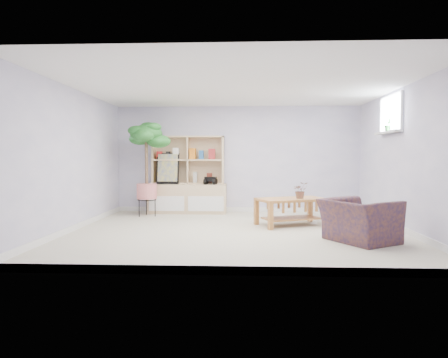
{
  "coord_description": "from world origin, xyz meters",
  "views": [
    {
      "loc": [
        0.09,
        -6.61,
        1.22
      ],
      "look_at": [
        -0.21,
        0.12,
        0.87
      ],
      "focal_mm": 32.0,
      "sensor_mm": 36.0,
      "label": 1
    }
  ],
  "objects_px": {
    "storage_unit": "(188,174)",
    "armchair": "(359,218)",
    "coffee_table": "(292,212)",
    "floor_tree": "(147,169)"
  },
  "relations": [
    {
      "from": "storage_unit",
      "to": "armchair",
      "type": "relative_size",
      "value": 1.79
    },
    {
      "from": "coffee_table",
      "to": "armchair",
      "type": "relative_size",
      "value": 1.27
    },
    {
      "from": "coffee_table",
      "to": "armchair",
      "type": "xyz_separation_m",
      "value": [
        0.81,
        -1.39,
        0.11
      ]
    },
    {
      "from": "storage_unit",
      "to": "armchair",
      "type": "distance_m",
      "value": 4.21
    },
    {
      "from": "armchair",
      "to": "storage_unit",
      "type": "bearing_deg",
      "value": 13.2
    },
    {
      "from": "coffee_table",
      "to": "floor_tree",
      "type": "distance_m",
      "value": 3.18
    },
    {
      "from": "storage_unit",
      "to": "armchair",
      "type": "xyz_separation_m",
      "value": [
        2.92,
        -2.98,
        -0.5
      ]
    },
    {
      "from": "armchair",
      "to": "floor_tree",
      "type": "bearing_deg",
      "value": 25.55
    },
    {
      "from": "coffee_table",
      "to": "storage_unit",
      "type": "bearing_deg",
      "value": 120.97
    },
    {
      "from": "storage_unit",
      "to": "floor_tree",
      "type": "height_order",
      "value": "floor_tree"
    }
  ]
}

